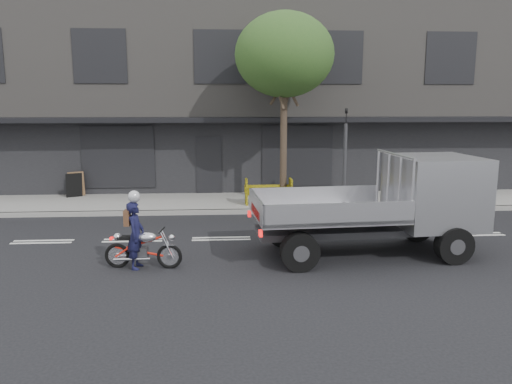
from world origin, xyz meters
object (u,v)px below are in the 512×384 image
Objects in this scene: construction_barrier at (269,192)px; sandwich_board at (74,185)px; flatbed_ute at (415,196)px; rider at (136,235)px; street_tree at (284,55)px; traffic_light_pole at (345,163)px; motorcycle at (143,248)px.

construction_barrier reaches higher than sandwich_board.
flatbed_ute is 5.99× the size of sandwich_board.
rider is 1.64× the size of sandwich_board.
sandwich_board is (-7.77, 1.48, -4.66)m from street_tree.
traffic_light_pole is (2.00, -0.85, -3.63)m from street_tree.
flatbed_ute is 6.16m from construction_barrier.
traffic_light_pole is 2.30× the size of rider.
rider is (-4.10, -6.52, -4.52)m from street_tree.
traffic_light_pole is 8.30m from motorcycle.
motorcycle is at bearing -89.09° from sandwich_board.
flatbed_ute is 3.31× the size of construction_barrier.
traffic_light_pole reaches higher than construction_barrier.
flatbed_ute is at bearing 13.01° from motorcycle.
traffic_light_pole is at bearing -23.03° from street_tree.
motorcycle is at bearing -136.35° from traffic_light_pole.
motorcycle is 1.90× the size of sandwich_board.
street_tree is 4.71m from construction_barrier.
traffic_light_pole is at bearing 49.87° from motorcycle.
motorcycle is at bearing -121.17° from street_tree.
rider is 7.01m from construction_barrier.
street_tree is 3.81× the size of motorcycle.
motorcycle is 1.16× the size of rider.
rider is at bearing -137.06° from traffic_light_pole.
motorcycle is 0.33m from rider.
traffic_light_pole is at bearing -40.84° from rider.
construction_barrier is at bearing -39.85° from sandwich_board.
motorcycle is (-3.95, -6.52, -4.81)m from street_tree.
traffic_light_pole reaches higher than motorcycle.
street_tree reaches higher than rider.
flatbed_ute is at bearing -65.97° from street_tree.
sandwich_board is (-7.22, 1.97, -0.01)m from construction_barrier.
rider is at bearing -177.67° from flatbed_ute.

